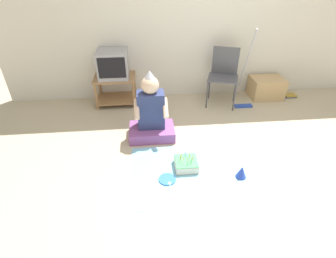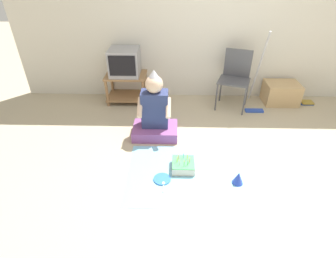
{
  "view_description": "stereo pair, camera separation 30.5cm",
  "coord_description": "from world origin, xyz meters",
  "px_view_note": "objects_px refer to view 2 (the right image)",
  "views": [
    {
      "loc": [
        -0.97,
        -2.18,
        2.03
      ],
      "look_at": [
        -0.73,
        0.35,
        0.35
      ],
      "focal_mm": 28.0,
      "sensor_mm": 36.0,
      "label": 1
    },
    {
      "loc": [
        -0.67,
        -2.19,
        2.03
      ],
      "look_at": [
        -0.73,
        0.35,
        0.35
      ],
      "focal_mm": 28.0,
      "sensor_mm": 36.0,
      "label": 2
    }
  ],
  "objects_px": {
    "book_pile": "(307,103)",
    "paper_plate": "(162,179)",
    "tv": "(125,62)",
    "birthday_cake": "(183,165)",
    "dust_mop": "(256,88)",
    "folding_chair": "(235,75)",
    "cardboard_box_stack": "(281,93)",
    "party_hat_blue": "(238,178)",
    "person_seated": "(155,114)"
  },
  "relations": [
    {
      "from": "tv",
      "to": "folding_chair",
      "type": "bearing_deg",
      "value": -4.31
    },
    {
      "from": "folding_chair",
      "to": "paper_plate",
      "type": "bearing_deg",
      "value": -121.11
    },
    {
      "from": "cardboard_box_stack",
      "to": "paper_plate",
      "type": "relative_size",
      "value": 2.82
    },
    {
      "from": "birthday_cake",
      "to": "cardboard_box_stack",
      "type": "bearing_deg",
      "value": 45.87
    },
    {
      "from": "book_pile",
      "to": "paper_plate",
      "type": "height_order",
      "value": "book_pile"
    },
    {
      "from": "cardboard_box_stack",
      "to": "birthday_cake",
      "type": "relative_size",
      "value": 2.09
    },
    {
      "from": "folding_chair",
      "to": "paper_plate",
      "type": "distance_m",
      "value": 2.09
    },
    {
      "from": "folding_chair",
      "to": "person_seated",
      "type": "height_order",
      "value": "person_seated"
    },
    {
      "from": "cardboard_box_stack",
      "to": "folding_chair",
      "type": "bearing_deg",
      "value": -171.51
    },
    {
      "from": "person_seated",
      "to": "party_hat_blue",
      "type": "xyz_separation_m",
      "value": [
        0.94,
        -0.9,
        -0.23
      ]
    },
    {
      "from": "book_pile",
      "to": "birthday_cake",
      "type": "height_order",
      "value": "birthday_cake"
    },
    {
      "from": "dust_mop",
      "to": "folding_chair",
      "type": "bearing_deg",
      "value": 164.26
    },
    {
      "from": "folding_chair",
      "to": "dust_mop",
      "type": "height_order",
      "value": "dust_mop"
    },
    {
      "from": "dust_mop",
      "to": "birthday_cake",
      "type": "bearing_deg",
      "value": -127.93
    },
    {
      "from": "birthday_cake",
      "to": "paper_plate",
      "type": "distance_m",
      "value": 0.3
    },
    {
      "from": "tv",
      "to": "book_pile",
      "type": "height_order",
      "value": "tv"
    },
    {
      "from": "cardboard_box_stack",
      "to": "party_hat_blue",
      "type": "distance_m",
      "value": 2.17
    },
    {
      "from": "folding_chair",
      "to": "birthday_cake",
      "type": "xyz_separation_m",
      "value": [
        -0.82,
        -1.56,
        -0.47
      ]
    },
    {
      "from": "person_seated",
      "to": "party_hat_blue",
      "type": "relative_size",
      "value": 6.4
    },
    {
      "from": "book_pile",
      "to": "cardboard_box_stack",
      "type": "bearing_deg",
      "value": 174.8
    },
    {
      "from": "folding_chair",
      "to": "party_hat_blue",
      "type": "bearing_deg",
      "value": -97.79
    },
    {
      "from": "book_pile",
      "to": "paper_plate",
      "type": "relative_size",
      "value": 1.06
    },
    {
      "from": "tv",
      "to": "paper_plate",
      "type": "height_order",
      "value": "tv"
    },
    {
      "from": "paper_plate",
      "to": "book_pile",
      "type": "bearing_deg",
      "value": 38.31
    },
    {
      "from": "cardboard_box_stack",
      "to": "dust_mop",
      "type": "height_order",
      "value": "dust_mop"
    },
    {
      "from": "folding_chair",
      "to": "cardboard_box_stack",
      "type": "xyz_separation_m",
      "value": [
        0.81,
        0.12,
        -0.35
      ]
    },
    {
      "from": "person_seated",
      "to": "dust_mop",
      "type": "bearing_deg",
      "value": 27.32
    },
    {
      "from": "dust_mop",
      "to": "person_seated",
      "type": "distance_m",
      "value": 1.69
    },
    {
      "from": "folding_chair",
      "to": "party_hat_blue",
      "type": "distance_m",
      "value": 1.84
    },
    {
      "from": "tv",
      "to": "dust_mop",
      "type": "height_order",
      "value": "dust_mop"
    },
    {
      "from": "tv",
      "to": "birthday_cake",
      "type": "height_order",
      "value": "tv"
    },
    {
      "from": "dust_mop",
      "to": "party_hat_blue",
      "type": "relative_size",
      "value": 8.5
    },
    {
      "from": "folding_chair",
      "to": "book_pile",
      "type": "relative_size",
      "value": 4.45
    },
    {
      "from": "birthday_cake",
      "to": "party_hat_blue",
      "type": "distance_m",
      "value": 0.61
    },
    {
      "from": "cardboard_box_stack",
      "to": "birthday_cake",
      "type": "distance_m",
      "value": 2.34
    },
    {
      "from": "person_seated",
      "to": "party_hat_blue",
      "type": "bearing_deg",
      "value": -43.94
    },
    {
      "from": "birthday_cake",
      "to": "folding_chair",
      "type": "bearing_deg",
      "value": 62.32
    },
    {
      "from": "book_pile",
      "to": "party_hat_blue",
      "type": "xyz_separation_m",
      "value": [
        -1.5,
        -1.85,
        0.06
      ]
    },
    {
      "from": "tv",
      "to": "paper_plate",
      "type": "relative_size",
      "value": 2.42
    },
    {
      "from": "birthday_cake",
      "to": "party_hat_blue",
      "type": "xyz_separation_m",
      "value": [
        0.57,
        -0.21,
        0.02
      ]
    },
    {
      "from": "folding_chair",
      "to": "tv",
      "type": "bearing_deg",
      "value": 175.69
    },
    {
      "from": "dust_mop",
      "to": "book_pile",
      "type": "relative_size",
      "value": 6.09
    },
    {
      "from": "tv",
      "to": "book_pile",
      "type": "relative_size",
      "value": 2.29
    },
    {
      "from": "birthday_cake",
      "to": "party_hat_blue",
      "type": "relative_size",
      "value": 1.78
    },
    {
      "from": "cardboard_box_stack",
      "to": "party_hat_blue",
      "type": "relative_size",
      "value": 3.73
    },
    {
      "from": "birthday_cake",
      "to": "book_pile",
      "type": "bearing_deg",
      "value": 38.34
    },
    {
      "from": "cardboard_box_stack",
      "to": "party_hat_blue",
      "type": "bearing_deg",
      "value": -119.11
    },
    {
      "from": "cardboard_box_stack",
      "to": "book_pile",
      "type": "distance_m",
      "value": 0.47
    },
    {
      "from": "tv",
      "to": "book_pile",
      "type": "bearing_deg",
      "value": -0.92
    },
    {
      "from": "person_seated",
      "to": "party_hat_blue",
      "type": "distance_m",
      "value": 1.32
    }
  ]
}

